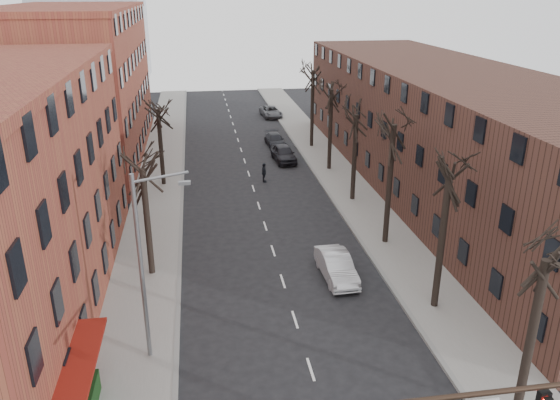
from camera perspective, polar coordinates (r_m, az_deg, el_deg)
name	(u,v)px	position (r m, az deg, el deg)	size (l,w,h in m)	color
sidewalk_left	(160,181)	(49.44, -12.45, 1.97)	(4.00, 90.00, 0.15)	gray
sidewalk_right	(336,172)	(50.86, 5.83, 2.92)	(4.00, 90.00, 0.15)	gray
building_left_far	(75,87)	(57.55, -20.66, 10.96)	(12.00, 28.00, 14.00)	brown
building_right	(446,130)	(47.69, 16.99, 7.01)	(12.00, 50.00, 10.00)	#462920
tree_right_b	(434,307)	(31.02, 15.77, -10.74)	(5.20, 5.20, 10.80)	black
tree_right_c	(385,243)	(37.48, 10.89, -4.44)	(5.20, 5.20, 11.60)	black
tree_right_d	(352,200)	(44.44, 7.55, -0.03)	(5.20, 5.20, 10.00)	black
tree_right_e	(329,170)	(51.70, 5.13, 3.17)	(5.20, 5.20, 10.80)	black
tree_right_f	(311,147)	(59.16, 3.30, 5.57)	(5.20, 5.20, 11.60)	black
tree_left_a	(152,274)	(33.87, -13.18, -7.58)	(5.20, 5.20, 9.50)	black
tree_left_b	(164,185)	(48.49, -12.03, 1.53)	(5.20, 5.20, 9.50)	black
streetlight	(145,261)	(24.44, -13.97, -6.21)	(2.45, 0.22, 9.03)	slate
silver_sedan	(336,266)	(32.45, 5.91, -6.91)	(1.60, 4.60, 1.52)	silver
parked_car_near	(284,153)	(53.82, 0.38, 4.89)	(1.90, 4.72, 1.61)	black
parked_car_mid	(275,140)	(59.30, -0.51, 6.29)	(1.81, 4.44, 1.29)	black
parked_car_far	(271,112)	(73.08, -0.95, 9.21)	(2.29, 4.97, 1.38)	#505157
pedestrian_crossing	(264,173)	(47.95, -1.68, 2.87)	(1.02, 0.42, 1.74)	black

